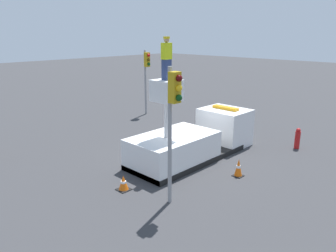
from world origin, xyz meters
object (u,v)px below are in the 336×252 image
object	(u,v)px
bucket_truck	(194,140)
worker	(167,58)
traffic_cone_rear	(123,183)
traffic_light_pole	(173,110)
traffic_cone_curbside	(238,168)
fire_hydrant	(297,139)
traffic_light_across	(147,69)

from	to	relation	value
bucket_truck	worker	bearing A→B (deg)	180.00
bucket_truck	traffic_cone_rear	bearing A→B (deg)	-175.48
traffic_light_pole	traffic_cone_curbside	distance (m)	4.70
traffic_cone_rear	traffic_cone_curbside	bearing A→B (deg)	-30.74
traffic_cone_rear	traffic_cone_curbside	xyz separation A→B (m)	(4.14, -2.46, 0.09)
bucket_truck	worker	size ratio (longest dim) A/B	4.04
traffic_light_pole	traffic_cone_rear	size ratio (longest dim) A/B	8.06
worker	fire_hydrant	xyz separation A→B (m)	(6.49, -3.13, -4.26)
bucket_truck	traffic_light_across	xyz separation A→B (m)	(4.18, 7.94, 2.47)
worker	traffic_cone_rear	xyz separation A→B (m)	(-2.73, -0.37, -4.52)
fire_hydrant	traffic_cone_curbside	world-z (taller)	fire_hydrant
traffic_light_pole	traffic_cone_curbside	world-z (taller)	traffic_light_pole
bucket_truck	worker	distance (m)	4.40
bucket_truck	fire_hydrant	size ratio (longest dim) A/B	6.45
bucket_truck	traffic_light_pole	world-z (taller)	traffic_light_pole
worker	traffic_cone_curbside	world-z (taller)	worker
traffic_cone_curbside	fire_hydrant	bearing A→B (deg)	-3.42
traffic_cone_rear	traffic_cone_curbside	world-z (taller)	traffic_cone_curbside
traffic_light_across	fire_hydrant	world-z (taller)	traffic_light_across
traffic_light_pole	traffic_cone_curbside	xyz separation A→B (m)	(3.57, -0.41, -3.02)
traffic_cone_curbside	traffic_light_across	bearing A→B (deg)	66.62
fire_hydrant	traffic_cone_rear	world-z (taller)	fire_hydrant
traffic_light_pole	traffic_light_across	size ratio (longest dim) A/B	1.03
bucket_truck	traffic_light_across	bearing A→B (deg)	62.22
fire_hydrant	worker	bearing A→B (deg)	154.24
traffic_light_across	traffic_cone_rear	distance (m)	12.47
fire_hydrant	traffic_light_across	bearing A→B (deg)	92.19
bucket_truck	traffic_light_across	distance (m)	9.31
traffic_light_across	worker	bearing A→B (deg)	-127.37
worker	traffic_light_across	size ratio (longest dim) A/B	0.38
traffic_light_pole	traffic_light_across	world-z (taller)	traffic_light_pole
traffic_light_across	traffic_cone_rear	bearing A→B (deg)	-136.64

